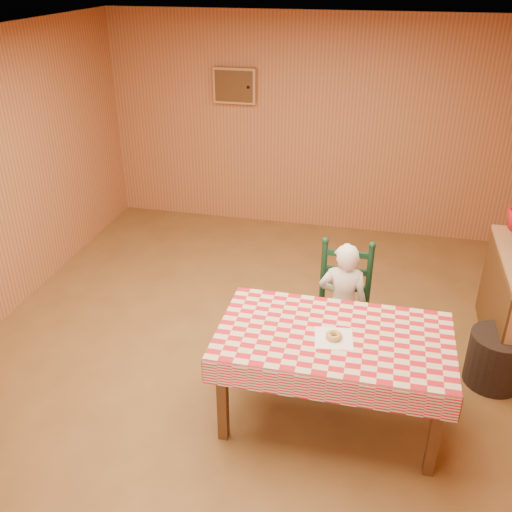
{
  "coord_description": "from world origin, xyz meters",
  "views": [
    {
      "loc": [
        0.93,
        -3.81,
        3.11
      ],
      "look_at": [
        0.0,
        0.2,
        0.95
      ],
      "focal_mm": 40.0,
      "sensor_mm": 36.0,
      "label": 1
    }
  ],
  "objects_px": {
    "storage_bin": "(496,359)",
    "dining_table": "(334,344)",
    "seated_child": "(342,305)",
    "ladder_chair": "(343,307)"
  },
  "relations": [
    {
      "from": "ladder_chair",
      "to": "storage_bin",
      "type": "distance_m",
      "value": 1.29
    },
    {
      "from": "dining_table",
      "to": "storage_bin",
      "type": "height_order",
      "value": "dining_table"
    },
    {
      "from": "dining_table",
      "to": "seated_child",
      "type": "xyz_separation_m",
      "value": [
        -0.0,
        0.73,
        -0.13
      ]
    },
    {
      "from": "seated_child",
      "to": "storage_bin",
      "type": "bearing_deg",
      "value": 179.7
    },
    {
      "from": "ladder_chair",
      "to": "dining_table",
      "type": "bearing_deg",
      "value": -90.0
    },
    {
      "from": "seated_child",
      "to": "ladder_chair",
      "type": "bearing_deg",
      "value": -90.0
    },
    {
      "from": "dining_table",
      "to": "seated_child",
      "type": "bearing_deg",
      "value": 90.0
    },
    {
      "from": "storage_bin",
      "to": "seated_child",
      "type": "bearing_deg",
      "value": 179.7
    },
    {
      "from": "dining_table",
      "to": "storage_bin",
      "type": "xyz_separation_m",
      "value": [
        1.26,
        0.72,
        -0.46
      ]
    },
    {
      "from": "storage_bin",
      "to": "dining_table",
      "type": "bearing_deg",
      "value": -150.16
    }
  ]
}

